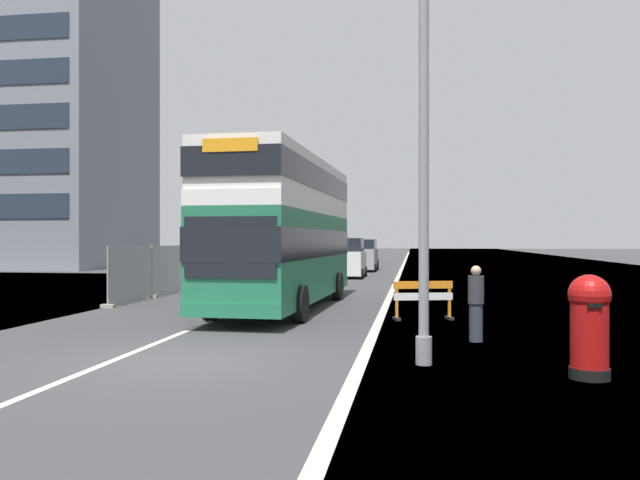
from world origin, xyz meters
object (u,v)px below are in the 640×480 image
Objects in this scene: lamppost_foreground at (424,118)px; pedestrian_at_kerb at (476,304)px; double_decker_bus at (285,230)px; roadworks_barrier at (423,296)px; car_receding_far at (366,253)px; car_oncoming_near at (348,259)px; car_receding_mid at (363,256)px; red_pillar_postbox at (589,322)px.

pedestrian_at_kerb is (1.16, 2.69, -3.55)m from lamppost_foreground.
double_decker_bus reaches higher than pedestrian_at_kerb.
car_receding_far is at bearing 96.92° from roadworks_barrier.
car_oncoming_near is at bearing 99.09° from lamppost_foreground.
roadworks_barrier is 1.02× the size of pedestrian_at_kerb.
double_decker_bus is 6.67× the size of pedestrian_at_kerb.
car_receding_mid is at bearing 88.21° from car_oncoming_near.
car_oncoming_near is 22.78m from pedestrian_at_kerb.
car_receding_far is at bearing 97.87° from pedestrian_at_kerb.
pedestrian_at_kerb is (4.90, -29.86, -0.22)m from car_receding_mid.
car_oncoming_near reaches higher than car_receding_mid.
lamppost_foreground is 32.94m from car_receding_mid.
car_oncoming_near is at bearing 88.92° from double_decker_bus.
lamppost_foreground is at bearing -84.23° from car_receding_far.
car_receding_mid is (0.55, 24.02, -1.49)m from double_decker_bus.
lamppost_foreground is 4.39m from red_pillar_postbox.
roadworks_barrier is at bearing 89.32° from lamppost_foreground.
lamppost_foreground reaches higher than double_decker_bus.
lamppost_foreground is 2.12× the size of car_receding_mid.
lamppost_foreground is 4.60m from pedestrian_at_kerb.
car_oncoming_near reaches higher than roadworks_barrier.
car_receding_mid is at bearing 98.25° from roadworks_barrier.
double_decker_bus is at bearing 133.01° from pedestrian_at_kerb.
red_pillar_postbox is 33.89m from car_receding_mid.
red_pillar_postbox is at bearing -79.23° from car_receding_mid.
car_oncoming_near is at bearing 104.39° from red_pillar_postbox.
roadworks_barrier is at bearing 106.90° from pedestrian_at_kerb.
double_decker_bus is at bearing -91.08° from car_oncoming_near.
lamppost_foreground is at bearing -63.31° from double_decker_bus.
car_receding_far is (-0.19, 16.34, -0.04)m from car_oncoming_near.
car_receding_mid is (-6.33, 33.29, 0.13)m from red_pillar_postbox.
lamppost_foreground reaches higher than red_pillar_postbox.
pedestrian_at_kerb is at bearing 112.72° from red_pillar_postbox.
car_receding_mid reaches higher than red_pillar_postbox.
double_decker_bus is 11.66m from red_pillar_postbox.
pedestrian_at_kerb is (-1.44, 3.43, -0.08)m from red_pillar_postbox.
double_decker_bus reaches higher than red_pillar_postbox.
pedestrian_at_kerb is at bearing -73.10° from roadworks_barrier.
car_oncoming_near is (-3.98, 24.88, -3.30)m from lamppost_foreground.
lamppost_foreground is at bearing -83.45° from car_receding_mid.
lamppost_foreground is at bearing -80.91° from car_oncoming_near.
red_pillar_postbox is at bearing -75.61° from car_oncoming_near.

